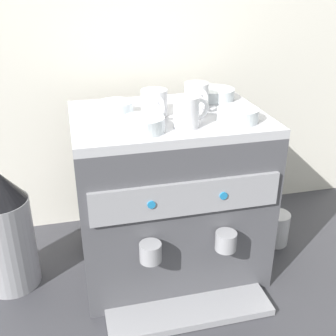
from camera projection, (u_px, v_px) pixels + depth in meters
The scene contains 12 objects.
ground_plane at pixel (168, 260), 1.35m from camera, with size 4.00×4.00×0.00m, color #38383D.
tiled_backsplash_wall at pixel (145, 70), 1.40m from camera, with size 2.80×0.03×1.09m, color silver.
espresso_machine at pixel (168, 195), 1.24m from camera, with size 0.53×0.50×0.49m.
ceramic_cup_0 at pixel (188, 112), 1.03m from camera, with size 0.10×0.07×0.08m.
ceramic_cup_1 at pixel (155, 103), 1.11m from camera, with size 0.07×0.11×0.07m.
ceramic_cup_2 at pixel (197, 96), 1.17m from camera, with size 0.07×0.11×0.07m.
ceramic_bowl_0 at pixel (116, 109), 1.11m from camera, with size 0.09×0.09×0.04m.
ceramic_bowl_1 at pixel (238, 115), 1.08m from camera, with size 0.11×0.11×0.03m.
ceramic_bowl_2 at pixel (144, 125), 1.01m from camera, with size 0.10×0.10×0.04m.
ceramic_bowl_3 at pixel (215, 94), 1.26m from camera, with size 0.12×0.12×0.03m.
coffee_grinder at pixel (5, 229), 1.18m from camera, with size 0.16×0.16×0.38m.
milk_pitcher at pixel (275, 228), 1.42m from camera, with size 0.09×0.09×0.11m, color #B7B7BC.
Camera 1 is at (-0.26, -1.06, 0.85)m, focal length 44.73 mm.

